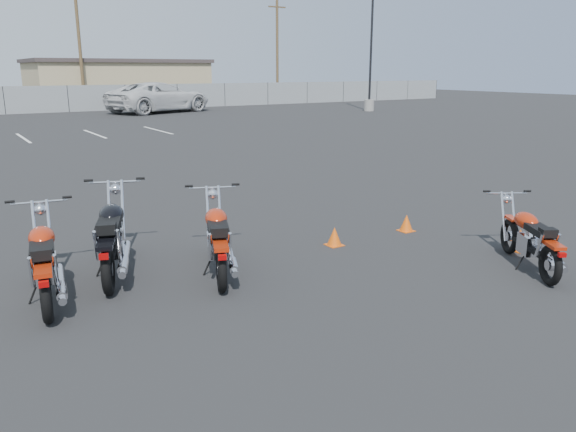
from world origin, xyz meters
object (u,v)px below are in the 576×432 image
motorcycle_second_black (113,237)px  motorcycle_third_red (218,239)px  white_van (159,88)px  motorcycle_rear_red (530,239)px  motorcycle_front_red (45,262)px

motorcycle_second_black → motorcycle_third_red: bearing=-31.1°
motorcycle_third_red → white_van: 32.50m
motorcycle_second_black → motorcycle_rear_red: (5.24, -3.07, -0.09)m
motorcycle_second_black → motorcycle_third_red: (1.29, -0.78, -0.04)m
motorcycle_third_red → motorcycle_rear_red: bearing=-30.2°
motorcycle_second_black → motorcycle_third_red: motorcycle_second_black is taller
motorcycle_front_red → white_van: (12.57, 30.52, 1.10)m
motorcycle_front_red → motorcycle_third_red: bearing=-7.2°
motorcycle_third_red → motorcycle_second_black: bearing=148.9°
motorcycle_second_black → motorcycle_rear_red: bearing=-30.4°
motorcycle_second_black → white_van: (11.58, 30.03, 1.07)m
motorcycle_third_red → motorcycle_front_red: bearing=172.8°
motorcycle_front_red → white_van: 33.03m
motorcycle_rear_red → white_van: (6.34, 33.11, 1.16)m
motorcycle_third_red → white_van: size_ratio=0.26×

